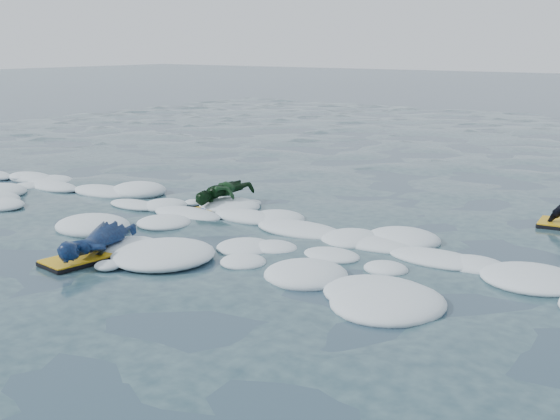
% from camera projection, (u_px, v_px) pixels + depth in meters
% --- Properties ---
extents(ground, '(120.00, 120.00, 0.00)m').
position_uv_depth(ground, '(146.00, 240.00, 9.71)').
color(ground, '#172438').
rests_on(ground, ground).
extents(foam_band, '(12.00, 3.10, 0.30)m').
position_uv_depth(foam_band, '(196.00, 225.00, 10.52)').
color(foam_band, white).
rests_on(foam_band, ground).
extents(prone_woman_unit, '(0.99, 1.56, 0.38)m').
position_uv_depth(prone_woman_unit, '(95.00, 243.00, 8.85)').
color(prone_woman_unit, black).
rests_on(prone_woman_unit, ground).
extents(prone_child_unit, '(0.65, 1.21, 0.43)m').
position_uv_depth(prone_child_unit, '(224.00, 195.00, 11.50)').
color(prone_child_unit, black).
rests_on(prone_child_unit, ground).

